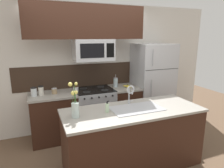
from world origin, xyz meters
TOP-DOWN VIEW (x-y plane):
  - ground_plane at (0.00, 0.00)m, footprint 10.00×10.00m
  - rear_partition at (0.30, 1.28)m, footprint 5.20×0.10m
  - splash_band at (0.00, 1.22)m, footprint 3.00×0.01m
  - back_counter_left at (-0.80, 0.90)m, footprint 0.87×0.65m
  - back_counter_right at (0.66, 0.90)m, footprint 0.60×0.65m
  - stove_range at (0.00, 0.90)m, footprint 0.76×0.64m
  - microwave at (0.00, 0.88)m, footprint 0.74×0.40m
  - upper_cabinet_band at (-0.14, 0.85)m, footprint 2.16×0.34m
  - refrigerator at (1.36, 0.92)m, footprint 0.82×0.74m
  - storage_jar_tall at (-1.12, 0.89)m, footprint 0.10×0.10m
  - storage_jar_medium at (-0.99, 0.91)m, footprint 0.09×0.09m
  - storage_jar_short at (-0.76, 0.91)m, footprint 0.10×0.10m
  - storage_jar_squat at (-0.37, 0.88)m, footprint 0.11×0.11m
  - banana_bunch at (0.71, 0.84)m, footprint 0.19×0.12m
  - french_press at (0.49, 0.96)m, footprint 0.09×0.09m
  - island_counter at (0.23, -0.35)m, footprint 2.07×0.84m
  - kitchen_sink at (0.29, -0.35)m, footprint 0.76×0.44m
  - sink_faucet at (0.29, -0.13)m, footprint 0.14×0.14m
  - dish_soap_bottle at (-0.17, -0.32)m, footprint 0.06×0.05m
  - flower_vase at (-0.62, -0.33)m, footprint 0.12×0.17m

SIDE VIEW (x-z plane):
  - ground_plane at x=0.00m, z-range 0.00..0.00m
  - island_counter at x=0.23m, z-range 0.00..0.91m
  - back_counter_left at x=-0.80m, z-range 0.00..0.91m
  - back_counter_right at x=0.66m, z-range 0.00..0.91m
  - stove_range at x=0.00m, z-range 0.00..0.93m
  - kitchen_sink at x=0.29m, z-range 0.76..0.92m
  - refrigerator at x=1.36m, z-range 0.00..1.80m
  - banana_bunch at x=0.71m, z-range 0.89..0.97m
  - storage_jar_short at x=-0.76m, z-range 0.91..1.02m
  - storage_jar_squat at x=-0.37m, z-range 0.91..1.03m
  - dish_soap_bottle at x=-0.17m, z-range 0.90..1.06m
  - storage_jar_tall at x=-1.12m, z-range 0.91..1.07m
  - storage_jar_medium at x=-0.99m, z-range 0.91..1.08m
  - french_press at x=0.49m, z-range 0.88..1.14m
  - flower_vase at x=-0.62m, z-range 0.82..1.28m
  - sink_faucet at x=0.29m, z-range 0.95..1.26m
  - splash_band at x=0.00m, z-range 0.91..1.39m
  - rear_partition at x=0.30m, z-range 0.00..2.60m
  - microwave at x=0.00m, z-range 1.50..1.90m
  - upper_cabinet_band at x=-0.14m, z-range 1.90..2.50m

